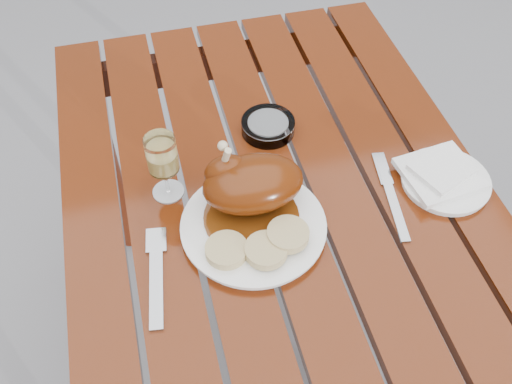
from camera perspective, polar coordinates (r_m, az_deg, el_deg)
ground at (r=1.72m, az=1.70°, el=-16.97°), size 60.00×60.00×0.00m
table at (r=1.38m, az=2.06°, el=-10.86°), size 0.80×1.20×0.75m
dinner_plate at (r=1.02m, az=-0.26°, el=-3.50°), size 0.27×0.27×0.02m
roast_duck at (r=1.01m, az=-0.67°, el=0.84°), size 0.19×0.18×0.13m
bread_dumplings at (r=0.97m, az=0.43°, el=-5.29°), size 0.18×0.09×0.02m
wine_glass at (r=1.04m, az=-9.19°, el=2.46°), size 0.06×0.06×0.14m
side_plate at (r=1.15m, az=18.40°, el=1.06°), size 0.20×0.20×0.01m
napkin at (r=1.14m, az=17.90°, el=1.76°), size 0.15×0.14×0.01m
ashtray at (r=1.19m, az=1.21°, el=6.60°), size 0.13×0.13×0.03m
fork at (r=0.98m, az=-9.94°, el=-8.72°), size 0.05×0.18×0.01m
knife at (r=1.09m, az=13.53°, el=-0.94°), size 0.05×0.19×0.01m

